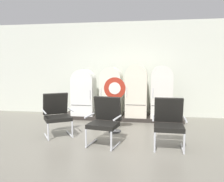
{
  "coord_description": "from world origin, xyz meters",
  "views": [
    {
      "loc": [
        0.96,
        -4.46,
        1.69
      ],
      "look_at": [
        -0.26,
        2.75,
        0.91
      ],
      "focal_mm": 38.17,
      "sensor_mm": 36.0,
      "label": 1
    }
  ],
  "objects_px": {
    "armchair_center": "(105,119)",
    "refrigerator_1": "(112,90)",
    "armchair_right": "(169,121)",
    "refrigerator_3": "(162,90)",
    "sign_stand": "(115,103)",
    "armchair_left": "(57,113)",
    "refrigerator_2": "(136,89)",
    "refrigerator_0": "(84,91)"
  },
  "relations": [
    {
      "from": "refrigerator_0",
      "to": "refrigerator_2",
      "type": "height_order",
      "value": "refrigerator_2"
    },
    {
      "from": "refrigerator_2",
      "to": "refrigerator_0",
      "type": "bearing_deg",
      "value": -178.49
    },
    {
      "from": "refrigerator_0",
      "to": "armchair_center",
      "type": "xyz_separation_m",
      "value": [
        1.18,
        -2.42,
        -0.33
      ]
    },
    {
      "from": "armchair_left",
      "to": "armchair_center",
      "type": "relative_size",
      "value": 1.0
    },
    {
      "from": "armchair_center",
      "to": "refrigerator_3",
      "type": "bearing_deg",
      "value": 62.62
    },
    {
      "from": "refrigerator_1",
      "to": "sign_stand",
      "type": "relative_size",
      "value": 1.09
    },
    {
      "from": "refrigerator_1",
      "to": "sign_stand",
      "type": "distance_m",
      "value": 1.54
    },
    {
      "from": "refrigerator_2",
      "to": "armchair_left",
      "type": "distance_m",
      "value": 2.73
    },
    {
      "from": "refrigerator_0",
      "to": "armchair_center",
      "type": "distance_m",
      "value": 2.72
    },
    {
      "from": "refrigerator_0",
      "to": "refrigerator_1",
      "type": "height_order",
      "value": "refrigerator_1"
    },
    {
      "from": "refrigerator_1",
      "to": "refrigerator_2",
      "type": "bearing_deg",
      "value": 0.49
    },
    {
      "from": "refrigerator_2",
      "to": "refrigerator_3",
      "type": "distance_m",
      "value": 0.76
    },
    {
      "from": "refrigerator_2",
      "to": "armchair_right",
      "type": "relative_size",
      "value": 1.58
    },
    {
      "from": "armchair_left",
      "to": "refrigerator_1",
      "type": "bearing_deg",
      "value": 63.51
    },
    {
      "from": "refrigerator_2",
      "to": "armchair_left",
      "type": "relative_size",
      "value": 1.58
    },
    {
      "from": "refrigerator_2",
      "to": "refrigerator_3",
      "type": "height_order",
      "value": "refrigerator_2"
    },
    {
      "from": "armchair_center",
      "to": "sign_stand",
      "type": "bearing_deg",
      "value": 86.58
    },
    {
      "from": "refrigerator_1",
      "to": "sign_stand",
      "type": "bearing_deg",
      "value": -77.14
    },
    {
      "from": "refrigerator_0",
      "to": "refrigerator_3",
      "type": "relative_size",
      "value": 0.92
    },
    {
      "from": "refrigerator_0",
      "to": "refrigerator_3",
      "type": "height_order",
      "value": "refrigerator_3"
    },
    {
      "from": "refrigerator_2",
      "to": "sign_stand",
      "type": "bearing_deg",
      "value": -106.76
    },
    {
      "from": "refrigerator_3",
      "to": "refrigerator_1",
      "type": "bearing_deg",
      "value": 179.79
    },
    {
      "from": "refrigerator_3",
      "to": "armchair_right",
      "type": "height_order",
      "value": "refrigerator_3"
    },
    {
      "from": "sign_stand",
      "to": "armchair_center",
      "type": "bearing_deg",
      "value": -93.42
    },
    {
      "from": "refrigerator_3",
      "to": "armchair_center",
      "type": "height_order",
      "value": "refrigerator_3"
    },
    {
      "from": "refrigerator_1",
      "to": "armchair_left",
      "type": "height_order",
      "value": "refrigerator_1"
    },
    {
      "from": "armchair_left",
      "to": "armchair_right",
      "type": "height_order",
      "value": "same"
    },
    {
      "from": "armchair_left",
      "to": "refrigerator_3",
      "type": "bearing_deg",
      "value": 38.08
    },
    {
      "from": "armchair_left",
      "to": "armchair_right",
      "type": "xyz_separation_m",
      "value": [
        2.62,
        -0.42,
        0.0
      ]
    },
    {
      "from": "armchair_right",
      "to": "refrigerator_3",
      "type": "bearing_deg",
      "value": 91.6
    },
    {
      "from": "armchair_right",
      "to": "sign_stand",
      "type": "xyz_separation_m",
      "value": [
        -1.28,
        0.94,
        0.19
      ]
    },
    {
      "from": "refrigerator_2",
      "to": "armchair_right",
      "type": "bearing_deg",
      "value": -71.13
    },
    {
      "from": "refrigerator_3",
      "to": "armchair_center",
      "type": "xyz_separation_m",
      "value": [
        -1.27,
        -2.46,
        -0.4
      ]
    },
    {
      "from": "sign_stand",
      "to": "armchair_left",
      "type": "bearing_deg",
      "value": -158.82
    },
    {
      "from": "sign_stand",
      "to": "refrigerator_0",
      "type": "bearing_deg",
      "value": 130.55
    },
    {
      "from": "refrigerator_1",
      "to": "armchair_right",
      "type": "xyz_separation_m",
      "value": [
        1.62,
        -2.43,
        -0.37
      ]
    },
    {
      "from": "refrigerator_1",
      "to": "armchair_left",
      "type": "xyz_separation_m",
      "value": [
        -1.0,
        -2.01,
        -0.37
      ]
    },
    {
      "from": "armchair_center",
      "to": "refrigerator_1",
      "type": "bearing_deg",
      "value": 96.52
    },
    {
      "from": "armchair_center",
      "to": "armchair_left",
      "type": "bearing_deg",
      "value": 160.44
    },
    {
      "from": "refrigerator_1",
      "to": "armchair_right",
      "type": "bearing_deg",
      "value": -56.25
    },
    {
      "from": "refrigerator_1",
      "to": "refrigerator_2",
      "type": "relative_size",
      "value": 0.95
    },
    {
      "from": "armchair_left",
      "to": "armchair_center",
      "type": "bearing_deg",
      "value": -19.56
    }
  ]
}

